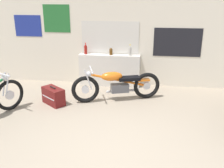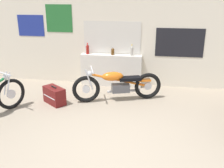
% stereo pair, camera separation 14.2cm
% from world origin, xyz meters
% --- Properties ---
extents(ground_plane, '(24.00, 24.00, 0.00)m').
position_xyz_m(ground_plane, '(0.00, 0.00, 0.00)').
color(ground_plane, gray).
extents(wall_back, '(10.00, 0.07, 2.80)m').
position_xyz_m(wall_back, '(-0.01, 3.70, 1.40)').
color(wall_back, beige).
rests_on(wall_back, ground_plane).
extents(sill_counter, '(1.72, 0.28, 0.91)m').
position_xyz_m(sill_counter, '(-0.49, 3.52, 0.45)').
color(sill_counter, silver).
rests_on(sill_counter, ground_plane).
extents(bottle_leftmost, '(0.08, 0.08, 0.31)m').
position_xyz_m(bottle_leftmost, '(-1.16, 3.52, 1.04)').
color(bottle_leftmost, maroon).
rests_on(bottle_leftmost, sill_counter).
extents(bottle_left_center, '(0.09, 0.09, 0.23)m').
position_xyz_m(bottle_left_center, '(-0.44, 3.52, 1.01)').
color(bottle_left_center, '#5B3814').
rests_on(bottle_left_center, sill_counter).
extents(bottle_center, '(0.08, 0.08, 0.31)m').
position_xyz_m(bottle_center, '(0.09, 3.51, 1.04)').
color(bottle_center, '#B7B2A8').
rests_on(bottle_center, sill_counter).
extents(motorcycle_orange, '(2.14, 0.88, 0.85)m').
position_xyz_m(motorcycle_orange, '(-0.16, 2.44, 0.41)').
color(motorcycle_orange, black).
rests_on(motorcycle_orange, ground_plane).
extents(hard_case_darkred, '(0.65, 0.60, 0.43)m').
position_xyz_m(hard_case_darkred, '(-1.64, 2.01, 0.20)').
color(hard_case_darkred, maroon).
rests_on(hard_case_darkred, ground_plane).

